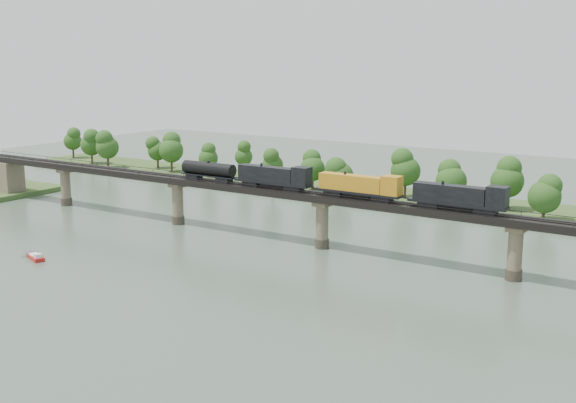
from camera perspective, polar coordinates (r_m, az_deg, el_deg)
The scene contains 7 objects.
ground at distance 127.79m, azimuth -4.24°, elevation -6.62°, with size 400.00×400.00×0.00m, color #3B4B3B.
far_bank at distance 199.54m, azimuth 10.80°, elevation 0.04°, with size 300.00×24.00×1.60m, color #30491D.
bridge at distance 150.30m, azimuth 2.72°, elevation -1.68°, with size 236.00×30.00×11.50m.
bridge_superstructure at distance 148.99m, azimuth 2.74°, elevation 0.69°, with size 220.00×4.90×0.75m.
far_treeline at distance 197.35m, azimuth 8.18°, elevation 2.37°, with size 289.06×17.54×13.60m.
freight_train at distance 147.86m, azimuth 3.24°, elevation 1.47°, with size 75.91×2.96×5.23m.
motorboat at distance 151.31m, azimuth -19.29°, elevation -4.17°, with size 5.66×3.65×1.49m.
Camera 1 is at (74.50, -96.01, 39.55)m, focal length 45.00 mm.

